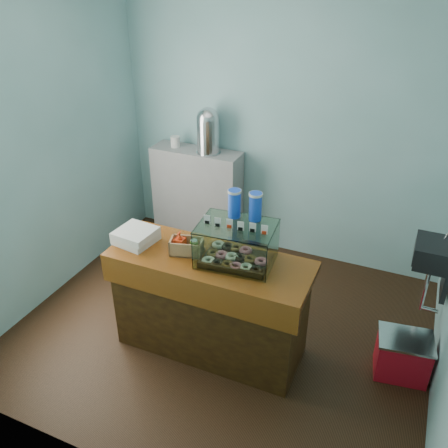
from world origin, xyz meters
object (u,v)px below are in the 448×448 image
at_px(coffee_urn, 208,129).
at_px(red_cooler, 402,356).
at_px(counter, 210,304).
at_px(display_case, 237,241).

xyz_separation_m(coffee_urn, red_cooler, (2.25, -1.22, -1.17)).
bearing_deg(red_cooler, coffee_urn, 142.99).
xyz_separation_m(counter, red_cooler, (1.51, 0.34, -0.27)).
height_order(counter, coffee_urn, coffee_urn).
bearing_deg(display_case, counter, -164.37).
distance_m(counter, red_cooler, 1.57).
xyz_separation_m(display_case, red_cooler, (1.31, 0.26, -0.88)).
distance_m(counter, coffee_urn, 1.95).
height_order(counter, display_case, display_case).
xyz_separation_m(display_case, coffee_urn, (-0.94, 1.48, 0.29)).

